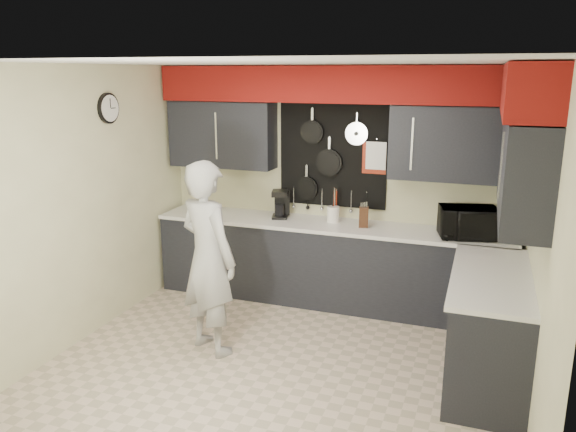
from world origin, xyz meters
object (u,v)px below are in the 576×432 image
at_px(utensil_crock, 333,214).
at_px(person, 208,258).
at_px(knife_block, 364,217).
at_px(microwave, 468,222).
at_px(coffee_maker, 281,203).

bearing_deg(utensil_crock, person, -116.45).
bearing_deg(person, knife_block, -103.58).
height_order(knife_block, utensil_crock, knife_block).
relative_size(microwave, utensil_crock, 3.20).
height_order(microwave, knife_block, microwave).
xyz_separation_m(microwave, coffee_maker, (-2.03, 0.12, 0.01)).
relative_size(knife_block, person, 0.12).
bearing_deg(microwave, knife_block, 164.67).
bearing_deg(coffee_maker, knife_block, -20.92).
bearing_deg(microwave, person, -161.02).
distance_m(microwave, utensil_crock, 1.43).
bearing_deg(coffee_maker, person, -111.16).
bearing_deg(coffee_maker, microwave, -19.13).
xyz_separation_m(microwave, utensil_crock, (-1.42, 0.12, -0.07)).
xyz_separation_m(coffee_maker, person, (-0.14, -1.51, -0.19)).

